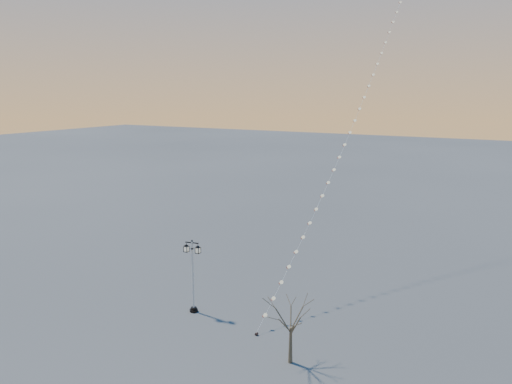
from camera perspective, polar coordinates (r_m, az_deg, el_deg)
The scene contains 4 objects.
ground at distance 32.22m, azimuth -5.17°, elevation -16.32°, with size 300.00×300.00×0.00m, color #484949.
street_lamp at distance 34.43m, azimuth -7.34°, elevation -9.23°, with size 1.31×0.61×5.20m.
bare_tree at distance 28.25m, azimuth 4.07°, elevation -14.39°, with size 2.34×2.34×3.88m.
kite_train at distance 44.34m, azimuth 12.02°, elevation 11.64°, with size 1.93×35.43×30.84m.
Camera 1 is at (16.17, -23.47, 15.03)m, focal length 34.50 mm.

